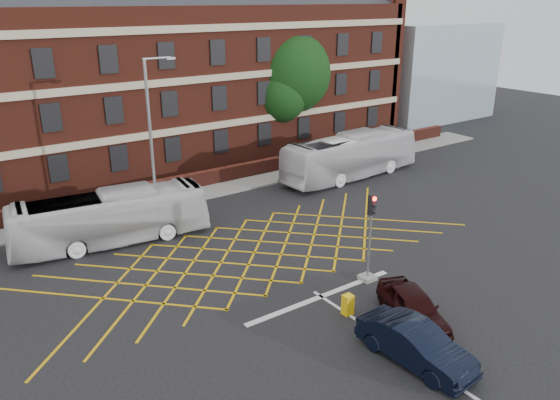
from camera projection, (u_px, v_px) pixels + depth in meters
ground at (276, 267)px, 27.02m from camera, size 120.00×120.00×0.00m
victorian_building at (112, 63)px, 41.22m from camera, size 51.00×12.17×20.40m
boundary_wall at (166, 187)px, 36.76m from camera, size 56.00×0.50×1.10m
far_pavement at (173, 198)px, 36.16m from camera, size 60.00×3.00×0.12m
glass_block at (420, 70)px, 59.75m from camera, size 14.00×10.00×10.00m
box_junction_hatching at (254, 252)px, 28.54m from camera, size 8.22×8.22×0.02m
stop_line at (321, 296)px, 24.34m from camera, size 8.00×0.30×0.02m
centre_line at (438, 373)px, 19.37m from camera, size 0.15×14.00×0.02m
bus_left at (110, 218)px, 29.23m from camera, size 10.63×3.77×2.90m
bus_right at (351, 156)px, 39.98m from camera, size 11.68×3.31×3.22m
car_navy at (415, 344)px, 19.76m from camera, size 1.89×4.67×1.51m
car_maroon at (413, 307)px, 22.18m from camera, size 3.15×4.58×1.45m
deciduous_tree at (288, 79)px, 45.70m from camera, size 7.40×7.04×10.13m
traffic_light_near at (369, 246)px, 25.21m from camera, size 0.70×0.70×4.27m
street_lamp at (155, 170)px, 30.86m from camera, size 2.25×1.00×9.55m
utility_cabinet at (348, 305)px, 22.87m from camera, size 0.42×0.38×0.89m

